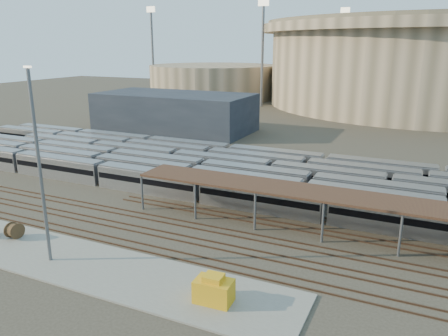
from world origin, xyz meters
The scene contains 14 objects.
ground centered at (0.00, 0.00, 0.00)m, with size 420.00×420.00×0.00m, color #383026.
apron centered at (-5.00, -15.00, 0.10)m, with size 50.00×9.00×0.20m, color gray.
subway_trains centered at (-4.30, 18.50, 1.80)m, with size 125.89×23.90×3.60m.
inspection_shed centered at (22.00, 4.00, 4.98)m, with size 60.30×6.00×5.30m.
empty_tracks centered at (0.00, -5.00, 0.09)m, with size 170.00×9.62×0.18m.
stadium centered at (25.00, 140.00, 16.47)m, with size 124.00×124.00×32.50m.
secondary_arena centered at (-60.00, 130.00, 7.00)m, with size 56.00×56.00×14.00m, color tan.
service_building centered at (-35.00, 55.00, 5.00)m, with size 42.00×20.00×10.00m, color #1E232D.
floodlight_0 centered at (-30.00, 110.00, 20.65)m, with size 4.00×1.00×38.40m.
floodlight_1 centered at (-85.00, 120.00, 20.65)m, with size 4.00×1.00×38.40m.
floodlight_3 centered at (-10.00, 160.00, 20.65)m, with size 4.00×1.00×38.40m.
cable_reel_east centered at (-16.16, -13.60, 1.17)m, with size 1.94×1.94×1.08m, color brown.
yard_light_pole centered at (-7.99, -15.97, 10.59)m, with size 0.81×0.36×20.62m.
yellow_equipment centered at (11.68, -15.66, 1.28)m, with size 3.44×2.15×2.15m, color gold.
Camera 1 is at (27.25, -46.97, 22.82)m, focal length 35.00 mm.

